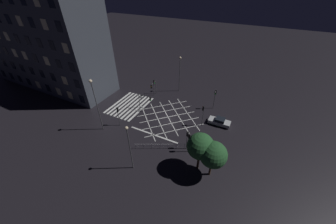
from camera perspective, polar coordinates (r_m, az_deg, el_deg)
The scene contains 18 objects.
ground_plane at distance 38.41m, azimuth 0.00°, elevation -1.53°, with size 200.00×200.00×0.00m, color black.
road_markings at distance 40.93m, azimuth -8.23°, elevation 0.72°, with size 14.60×20.33×0.01m.
office_building at distance 55.31m, azimuth -33.70°, elevation 17.01°, with size 10.06×32.93×21.16m.
traffic_light_nw_main at distance 40.35m, azimuth 14.11°, elevation 4.82°, with size 0.39×0.36×4.52m.
traffic_light_se_main at distance 35.81m, azimuth -14.98°, elevation -0.20°, with size 0.39×0.36×4.16m.
traffic_light_median_south at distance 39.35m, azimuth -6.87°, elevation 4.00°, with size 0.36×3.09×3.64m.
traffic_light_ne_main at distance 30.35m, azimuth 5.93°, elevation -7.46°, with size 0.39×0.36×3.70m.
traffic_light_median_north at distance 35.05m, azimuth 10.61°, elevation 0.03°, with size 0.36×0.39×4.46m.
traffic_light_ne_cross at distance 29.83m, azimuth 6.53°, elevation -8.32°, with size 0.36×0.39×3.77m.
traffic_light_sw_main at distance 44.16m, azimuth -4.53°, elevation 7.84°, with size 2.49×0.36×3.56m.
traffic_light_sw_cross at distance 44.26m, azimuth -4.30°, elevation 8.38°, with size 0.36×0.39×4.09m.
street_lamp_east at distance 33.54m, azimuth -21.48°, elevation 4.53°, with size 0.55×0.55×10.30m.
street_lamp_west at distance 44.71m, azimuth 3.65°, elevation 13.53°, with size 0.55×0.55×8.78m.
street_lamp_far at distance 25.98m, azimuth -11.81°, elevation -9.06°, with size 0.44×0.44×8.16m.
street_tree_near at distance 26.41m, azimuth 9.86°, elevation -10.28°, with size 3.81×3.81×6.51m.
street_tree_far at distance 26.22m, azimuth 13.64°, elevation -12.57°, with size 3.74×3.74×6.09m.
waiting_car at distance 37.57m, azimuth 15.41°, elevation -2.81°, with size 1.71×4.18×1.41m.
pedestrian_railing at distance 31.53m, azimuth 0.00°, elevation -10.20°, with size 4.96×9.86×1.05m.
Camera 1 is at (27.17, 13.60, 23.50)m, focal length 20.00 mm.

